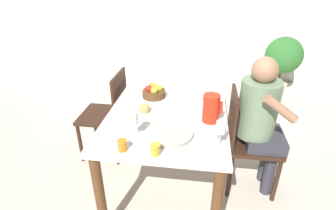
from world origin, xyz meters
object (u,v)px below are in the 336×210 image
at_px(chair_opposite, 109,112).
at_px(wine_glass_water, 133,119).
at_px(teacup_near_person, 204,106).
at_px(jam_jar_amber, 155,149).
at_px(fruit_bowl, 154,92).
at_px(chair_person_side, 246,138).
at_px(bread_plate, 145,110).
at_px(jam_jar_red, 122,145).
at_px(red_pitcher, 211,108).
at_px(teacup_across, 146,82).
at_px(person_seated, 261,117).
at_px(wine_glass_juice, 221,129).
at_px(potted_plant, 283,58).
at_px(serving_tray, 171,134).

distance_m(chair_opposite, wine_glass_water, 0.98).
distance_m(chair_opposite, teacup_near_person, 1.01).
xyz_separation_m(jam_jar_amber, fruit_bowl, (-0.15, 0.78, 0.01)).
distance_m(chair_person_side, teacup_near_person, 0.47).
xyz_separation_m(bread_plate, fruit_bowl, (0.02, 0.29, 0.02)).
height_order(jam_jar_red, fruit_bowl, fruit_bowl).
relative_size(red_pitcher, teacup_across, 1.47).
bearing_deg(jam_jar_red, person_seated, 33.36).
bearing_deg(jam_jar_red, jam_jar_amber, -3.65).
distance_m(chair_opposite, wine_glass_juice, 1.35).
relative_size(teacup_near_person, potted_plant, 0.16).
relative_size(wine_glass_water, teacup_near_person, 1.31).
xyz_separation_m(teacup_near_person, jam_jar_amber, (-0.28, -0.61, 0.01)).
xyz_separation_m(chair_person_side, fruit_bowl, (-0.80, 0.13, 0.31)).
bearing_deg(serving_tray, bread_plate, 130.69).
bearing_deg(chair_opposite, wine_glass_water, -148.09).
height_order(wine_glass_juice, jam_jar_red, wine_glass_juice).
bearing_deg(chair_person_side, potted_plant, 159.35).
bearing_deg(red_pitcher, chair_person_side, 33.58).
height_order(person_seated, teacup_across, person_seated).
bearing_deg(jam_jar_red, wine_glass_juice, 11.81).
distance_m(chair_opposite, jam_jar_amber, 1.16).
bearing_deg(bread_plate, jam_jar_red, -94.02).
height_order(chair_opposite, fruit_bowl, chair_opposite).
relative_size(chair_opposite, jam_jar_red, 12.56).
relative_size(teacup_near_person, jam_jar_amber, 2.00).
relative_size(bread_plate, potted_plant, 0.24).
distance_m(wine_glass_water, teacup_across, 0.87).
height_order(chair_opposite, jam_jar_red, chair_opposite).
xyz_separation_m(teacup_near_person, serving_tray, (-0.21, -0.40, -0.02)).
distance_m(chair_opposite, potted_plant, 2.74).
bearing_deg(chair_person_side, jam_jar_red, -53.11).
bearing_deg(potted_plant, person_seated, -108.38).
bearing_deg(teacup_across, serving_tray, -67.02).
distance_m(chair_person_side, chair_opposite, 1.31).
relative_size(chair_person_side, wine_glass_water, 4.79).
height_order(teacup_across, jam_jar_amber, same).
relative_size(teacup_near_person, teacup_across, 1.00).
height_order(wine_glass_juice, teacup_across, wine_glass_juice).
xyz_separation_m(chair_opposite, wine_glass_water, (0.47, -0.75, 0.40)).
bearing_deg(teacup_across, red_pitcher, -44.06).
bearing_deg(jam_jar_red, fruit_bowl, 86.19).
bearing_deg(serving_tray, teacup_across, 112.98).
bearing_deg(fruit_bowl, potted_plant, 50.89).
relative_size(teacup_across, jam_jar_red, 2.00).
distance_m(wine_glass_water, jam_jar_amber, 0.25).
height_order(chair_opposite, teacup_near_person, chair_opposite).
bearing_deg(chair_person_side, red_pitcher, -56.42).
bearing_deg(teacup_near_person, chair_opposite, 161.35).
xyz_separation_m(chair_opposite, teacup_across, (0.36, 0.11, 0.30)).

